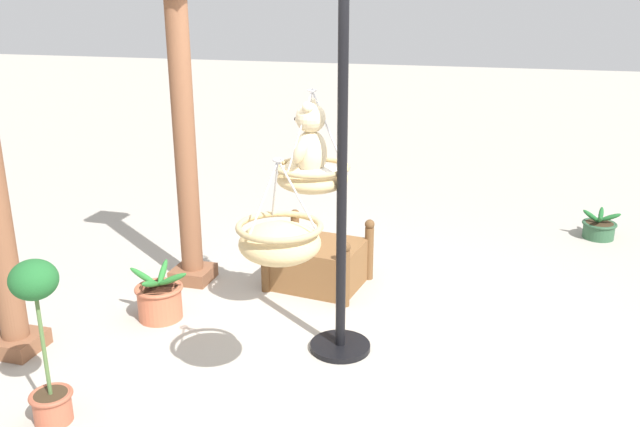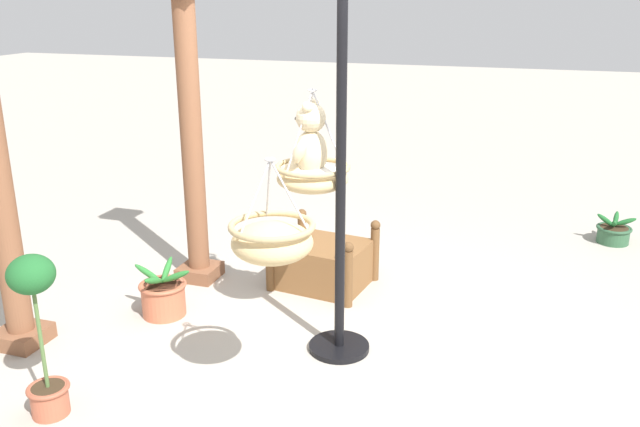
# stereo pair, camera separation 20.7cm
# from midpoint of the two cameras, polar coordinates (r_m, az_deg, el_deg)

# --- Properties ---
(ground_plane) EXTENTS (40.00, 40.00, 0.00)m
(ground_plane) POSITION_cam_midpoint_polar(r_m,az_deg,el_deg) (5.08, 1.59, -10.73)
(ground_plane) COLOR #A8A093
(display_pole_central) EXTENTS (0.44, 0.44, 2.55)m
(display_pole_central) POSITION_cam_midpoint_polar(r_m,az_deg,el_deg) (4.60, 3.02, -2.84)
(display_pole_central) COLOR black
(display_pole_central) RESTS_ON ground
(hanging_basket_with_teddy) EXTENTS (0.53, 0.53, 0.71)m
(hanging_basket_with_teddy) POSITION_cam_midpoint_polar(r_m,az_deg,el_deg) (4.67, 0.63, 3.23)
(hanging_basket_with_teddy) COLOR tan
(teddy_bear) EXTENTS (0.37, 0.33, 0.53)m
(teddy_bear) POSITION_cam_midpoint_polar(r_m,az_deg,el_deg) (4.62, 0.35, 6.01)
(teddy_bear) COLOR beige
(hanging_basket_left_high) EXTENTS (0.50, 0.50, 0.60)m
(hanging_basket_left_high) POSITION_cam_midpoint_polar(r_m,az_deg,el_deg) (3.77, -2.56, -2.27)
(hanging_basket_left_high) COLOR tan
(greenhouse_pillar_right) EXTENTS (0.36, 0.36, 2.62)m
(greenhouse_pillar_right) POSITION_cam_midpoint_polar(r_m,az_deg,el_deg) (5.79, -9.94, 6.05)
(greenhouse_pillar_right) COLOR brown
(greenhouse_pillar_right) RESTS_ON ground
(wooden_planter_box) EXTENTS (0.78, 0.90, 0.57)m
(wooden_planter_box) POSITION_cam_midpoint_polar(r_m,az_deg,el_deg) (5.87, 1.30, -4.17)
(wooden_planter_box) COLOR brown
(wooden_planter_box) RESTS_ON ground
(potted_plant_tall_leafy) EXTENTS (0.27, 0.27, 1.05)m
(potted_plant_tall_leafy) POSITION_cam_midpoint_polar(r_m,az_deg,el_deg) (4.27, -21.69, -9.18)
(potted_plant_tall_leafy) COLOR #AD563D
(potted_plant_tall_leafy) RESTS_ON ground
(potted_plant_bushy_green) EXTENTS (0.50, 0.50, 0.43)m
(potted_plant_bushy_green) POSITION_cam_midpoint_polar(r_m,az_deg,el_deg) (5.48, -12.25, -6.89)
(potted_plant_bushy_green) COLOR #BC6042
(potted_plant_bushy_green) RESTS_ON ground
(potted_plant_small_succulent) EXTENTS (0.40, 0.40, 0.31)m
(potted_plant_small_succulent) POSITION_cam_midpoint_polar(r_m,az_deg,el_deg) (7.57, 24.61, -1.47)
(potted_plant_small_succulent) COLOR #2D5638
(potted_plant_small_succulent) RESTS_ON ground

